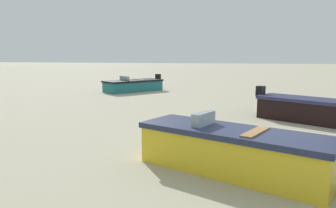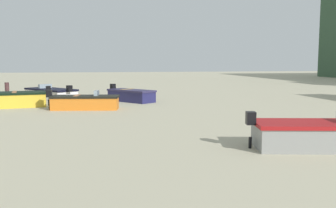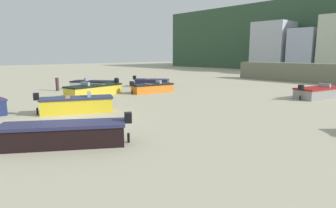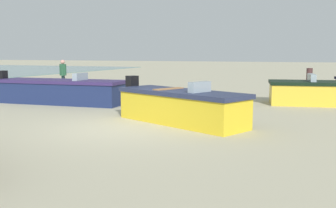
% 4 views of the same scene
% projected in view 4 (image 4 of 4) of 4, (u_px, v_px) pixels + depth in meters
% --- Properties ---
extents(ground_plane, '(160.00, 160.00, 0.00)m').
position_uv_depth(ground_plane, '(122.00, 128.00, 10.15)').
color(ground_plane, '#AFA88B').
extents(boat_yellow_0, '(2.42, 5.10, 1.21)m').
position_uv_depth(boat_yellow_0, '(334.00, 93.00, 14.68)').
color(boat_yellow_0, gold).
rests_on(boat_yellow_0, ground).
extents(boat_yellow_2, '(2.87, 4.25, 1.25)m').
position_uv_depth(boat_yellow_2, '(180.00, 106.00, 10.85)').
color(boat_yellow_2, gold).
rests_on(boat_yellow_2, ground).
extents(boat_navy_8, '(1.74, 5.51, 1.25)m').
position_uv_depth(boat_navy_8, '(60.00, 91.00, 15.16)').
color(boat_navy_8, navy).
rests_on(boat_navy_8, ground).
extents(mooring_post_near_water, '(0.30, 0.30, 1.20)m').
position_uv_depth(mooring_post_near_water, '(309.00, 80.00, 19.80)').
color(mooring_post_near_water, '#422929').
rests_on(mooring_post_near_water, ground).
extents(beach_walker_foreground, '(0.51, 0.46, 1.62)m').
position_uv_depth(beach_walker_foreground, '(63.00, 73.00, 19.90)').
color(beach_walker_foreground, black).
rests_on(beach_walker_foreground, ground).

